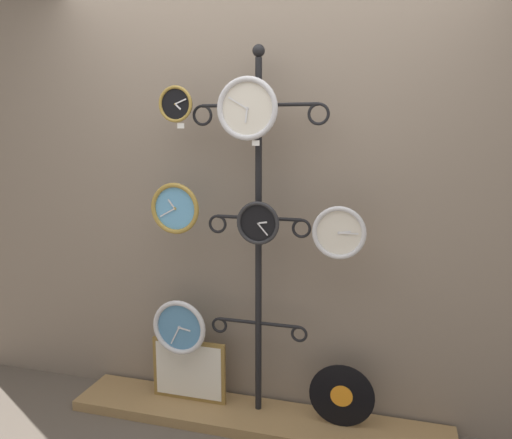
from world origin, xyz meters
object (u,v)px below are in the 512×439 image
object	(u,v)px
clock_middle_right	(339,233)
vinyl_record	(342,396)
display_stand	(258,284)
clock_middle_left	(175,208)
clock_top_center	(247,109)
clock_middle_center	(258,223)
clock_bottom_left	(180,327)
picture_frame	(189,370)
clock_top_left	(176,104)

from	to	relation	value
clock_middle_right	vinyl_record	world-z (taller)	clock_middle_right
display_stand	clock_middle_left	size ratio (longest dim) A/B	7.32
display_stand	clock_middle_right	xyz separation A→B (m)	(0.45, -0.09, 0.34)
clock_top_center	vinyl_record	bearing A→B (deg)	7.12
display_stand	clock_middle_center	distance (m)	0.39
vinyl_record	clock_middle_center	bearing A→B (deg)	-172.00
vinyl_record	display_stand	bearing A→B (deg)	174.24
clock_middle_center	clock_bottom_left	world-z (taller)	clock_middle_center
clock_top_center	picture_frame	size ratio (longest dim) A/B	0.70
clock_top_left	clock_middle_right	distance (m)	1.10
clock_top_center	picture_frame	bearing A→B (deg)	167.00
clock_top_left	clock_top_center	xyz separation A→B (m)	(0.41, -0.03, -0.03)
clock_bottom_left	display_stand	bearing A→B (deg)	11.83
display_stand	clock_middle_center	bearing A→B (deg)	-75.05
vinyl_record	clock_top_center	bearing A→B (deg)	-172.88
clock_middle_left	clock_middle_right	bearing A→B (deg)	-0.24
clock_middle_right	picture_frame	size ratio (longest dim) A/B	0.60
clock_top_left	vinyl_record	world-z (taller)	clock_top_left
clock_middle_left	clock_bottom_left	size ratio (longest dim) A/B	0.88
display_stand	clock_bottom_left	distance (m)	0.53
clock_top_center	vinyl_record	size ratio (longest dim) A/B	0.91
picture_frame	clock_bottom_left	bearing A→B (deg)	-104.41
clock_top_center	clock_middle_center	distance (m)	0.59
clock_top_center	clock_top_left	bearing A→B (deg)	176.20
clock_middle_right	display_stand	bearing A→B (deg)	168.68
clock_top_left	clock_bottom_left	world-z (taller)	clock_top_left
clock_top_center	clock_middle_center	world-z (taller)	clock_top_center
clock_middle_left	picture_frame	xyz separation A→B (m)	(0.03, 0.07, -0.99)
clock_top_left	vinyl_record	bearing A→B (deg)	2.29
clock_middle_center	picture_frame	distance (m)	1.05
clock_bottom_left	clock_middle_center	bearing A→B (deg)	-2.31
clock_top_center	vinyl_record	world-z (taller)	clock_top_center
clock_bottom_left	picture_frame	xyz separation A→B (m)	(0.02, 0.07, -0.30)
clock_top_left	clock_middle_right	world-z (taller)	clock_top_left
clock_top_left	clock_bottom_left	bearing A→B (deg)	-143.97
clock_top_left	clock_bottom_left	distance (m)	1.26
clock_middle_center	picture_frame	world-z (taller)	clock_middle_center
display_stand	clock_top_center	world-z (taller)	display_stand
clock_top_left	clock_middle_left	size ratio (longest dim) A/B	0.68
display_stand	clock_bottom_left	size ratio (longest dim) A/B	6.45
clock_middle_right	vinyl_record	bearing A→B (deg)	50.67
clock_top_left	clock_middle_center	bearing A→B (deg)	-3.33
clock_middle_right	clock_top_center	bearing A→B (deg)	-177.30
clock_middle_left	clock_middle_right	xyz separation A→B (m)	(0.91, -0.00, -0.09)
vinyl_record	picture_frame	size ratio (longest dim) A/B	0.77
clock_bottom_left	vinyl_record	bearing A→B (deg)	2.75
clock_top_left	clock_middle_left	world-z (taller)	clock_top_left
picture_frame	display_stand	bearing A→B (deg)	2.73
display_stand	clock_top_left	size ratio (longest dim) A/B	10.81
clock_middle_center	clock_bottom_left	bearing A→B (deg)	177.69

